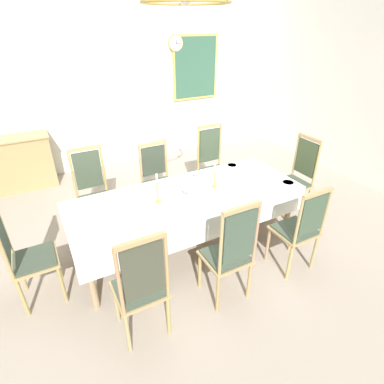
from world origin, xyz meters
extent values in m
cube|color=gray|center=(0.00, 0.00, -0.02)|extent=(7.09, 5.95, 0.04)
cube|color=silver|center=(0.00, 3.02, 1.69)|extent=(7.09, 0.08, 3.38)
cylinder|color=#9E8360|center=(-1.26, -0.48, 0.37)|extent=(0.07, 0.07, 0.74)
cylinder|color=tan|center=(1.26, -0.48, 0.37)|extent=(0.07, 0.07, 0.74)
cylinder|color=tan|center=(-1.26, 0.34, 0.37)|extent=(0.07, 0.07, 0.74)
cylinder|color=tan|center=(1.26, 0.34, 0.37)|extent=(0.07, 0.07, 0.74)
cube|color=tan|center=(0.00, -0.07, 0.70)|extent=(2.61, 0.90, 0.08)
cube|color=tan|center=(0.00, -0.07, 0.76)|extent=(2.73, 1.02, 0.03)
cube|color=white|center=(0.00, -0.07, 0.78)|extent=(2.75, 1.04, 0.00)
cube|color=white|center=(0.00, -0.58, 0.61)|extent=(2.75, 0.00, 0.32)
cube|color=white|center=(0.00, 0.44, 0.61)|extent=(2.75, 0.00, 0.32)
cube|color=white|center=(-1.37, -0.07, 0.61)|extent=(0.00, 1.04, 0.32)
cube|color=white|center=(1.37, -0.07, 0.61)|extent=(0.00, 1.04, 0.32)
cylinder|color=tan|center=(-1.11, -0.74, 0.24)|extent=(0.04, 0.04, 0.47)
cylinder|color=tan|center=(-0.73, -0.74, 0.24)|extent=(0.04, 0.04, 0.47)
cylinder|color=tan|center=(-1.11, -1.10, 0.24)|extent=(0.04, 0.04, 0.47)
cylinder|color=#9F8E4F|center=(-0.73, -1.10, 0.24)|extent=(0.04, 0.04, 0.47)
cube|color=tan|center=(-0.92, -0.92, 0.48)|extent=(0.44, 0.42, 0.03)
cube|color=#3A4637|center=(-0.92, -0.92, 0.51)|extent=(0.40, 0.38, 0.02)
cylinder|color=tan|center=(-1.11, -1.11, 0.83)|extent=(0.03, 0.03, 0.67)
cylinder|color=tan|center=(-0.72, -1.11, 0.83)|extent=(0.03, 0.03, 0.67)
cube|color=#3F4132|center=(-0.92, -1.11, 0.86)|extent=(0.34, 0.02, 0.51)
cube|color=tan|center=(-0.92, -1.11, 1.16)|extent=(0.40, 0.04, 0.04)
cylinder|color=tan|center=(-0.73, 0.60, 0.24)|extent=(0.04, 0.04, 0.47)
cylinder|color=#9E8562|center=(-1.11, 0.60, 0.24)|extent=(0.04, 0.04, 0.47)
cylinder|color=tan|center=(-0.73, 0.96, 0.24)|extent=(0.04, 0.04, 0.47)
cylinder|color=#A68350|center=(-1.11, 0.96, 0.24)|extent=(0.04, 0.04, 0.47)
cube|color=tan|center=(-0.92, 0.78, 0.48)|extent=(0.44, 0.42, 0.03)
cube|color=#3A4637|center=(-0.92, 0.78, 0.51)|extent=(0.40, 0.38, 0.02)
cylinder|color=tan|center=(-0.72, 0.97, 0.83)|extent=(0.03, 0.03, 0.66)
cylinder|color=tan|center=(-1.11, 0.97, 0.83)|extent=(0.03, 0.03, 0.66)
cube|color=#3C4836|center=(-0.92, 0.97, 0.86)|extent=(0.34, 0.02, 0.51)
cube|color=tan|center=(-0.92, 0.97, 1.16)|extent=(0.40, 0.04, 0.04)
cylinder|color=#A48C56|center=(-0.20, -0.74, 0.24)|extent=(0.04, 0.04, 0.47)
cylinder|color=tan|center=(0.18, -0.74, 0.24)|extent=(0.04, 0.04, 0.47)
cylinder|color=#9E844F|center=(-0.20, -1.10, 0.24)|extent=(0.04, 0.04, 0.47)
cylinder|color=tan|center=(0.18, -1.10, 0.24)|extent=(0.04, 0.04, 0.47)
cube|color=tan|center=(-0.01, -0.92, 0.48)|extent=(0.44, 0.42, 0.03)
cube|color=#3A4637|center=(-0.01, -0.92, 0.51)|extent=(0.40, 0.38, 0.02)
cylinder|color=tan|center=(-0.21, -1.11, 0.84)|extent=(0.03, 0.03, 0.68)
cylinder|color=tan|center=(0.18, -1.11, 0.84)|extent=(0.03, 0.03, 0.68)
cube|color=#3A4B3B|center=(-0.01, -1.11, 0.87)|extent=(0.34, 0.02, 0.52)
cube|color=tan|center=(-0.01, -1.11, 1.18)|extent=(0.40, 0.04, 0.04)
cylinder|color=tan|center=(0.18, 0.60, 0.24)|extent=(0.04, 0.04, 0.47)
cylinder|color=#A29055|center=(-0.20, 0.60, 0.24)|extent=(0.04, 0.04, 0.47)
cylinder|color=tan|center=(0.18, 0.96, 0.24)|extent=(0.04, 0.04, 0.47)
cylinder|color=tan|center=(-0.20, 0.96, 0.24)|extent=(0.04, 0.04, 0.47)
cube|color=tan|center=(-0.01, 0.78, 0.48)|extent=(0.44, 0.42, 0.03)
cube|color=#3A4637|center=(-0.01, 0.78, 0.51)|extent=(0.40, 0.38, 0.02)
cylinder|color=tan|center=(0.18, 0.97, 0.78)|extent=(0.03, 0.03, 0.56)
cylinder|color=tan|center=(-0.21, 0.97, 0.78)|extent=(0.03, 0.03, 0.56)
cube|color=#353F31|center=(-0.01, 0.97, 0.81)|extent=(0.34, 0.02, 0.43)
cube|color=tan|center=(-0.01, 0.97, 1.06)|extent=(0.40, 0.04, 0.04)
cylinder|color=#A1815F|center=(0.73, -0.74, 0.24)|extent=(0.04, 0.04, 0.47)
cylinder|color=tan|center=(1.11, -0.74, 0.24)|extent=(0.04, 0.04, 0.47)
cylinder|color=tan|center=(0.73, -1.10, 0.24)|extent=(0.04, 0.04, 0.47)
cylinder|color=#9E8F5D|center=(1.11, -1.10, 0.24)|extent=(0.04, 0.04, 0.47)
cube|color=tan|center=(0.92, -0.92, 0.48)|extent=(0.44, 0.42, 0.03)
cube|color=#3A4637|center=(0.92, -0.92, 0.51)|extent=(0.40, 0.38, 0.02)
cylinder|color=tan|center=(0.72, -1.11, 0.79)|extent=(0.03, 0.03, 0.58)
cylinder|color=#A28852|center=(1.11, -1.11, 0.79)|extent=(0.03, 0.03, 0.58)
cube|color=#394D39|center=(0.92, -1.11, 0.81)|extent=(0.34, 0.02, 0.44)
cube|color=tan|center=(0.92, -1.11, 1.07)|extent=(0.40, 0.04, 0.04)
cylinder|color=tan|center=(1.11, 0.60, 0.24)|extent=(0.04, 0.04, 0.47)
cylinder|color=tan|center=(0.73, 0.60, 0.24)|extent=(0.04, 0.04, 0.47)
cylinder|color=tan|center=(1.11, 0.96, 0.24)|extent=(0.04, 0.04, 0.47)
cylinder|color=#A29156|center=(0.73, 0.96, 0.24)|extent=(0.04, 0.04, 0.47)
cube|color=tan|center=(0.92, 0.78, 0.48)|extent=(0.44, 0.42, 0.03)
cube|color=#3A4637|center=(0.92, 0.78, 0.51)|extent=(0.40, 0.38, 0.02)
cylinder|color=tan|center=(1.11, 0.97, 0.84)|extent=(0.03, 0.03, 0.68)
cylinder|color=tan|center=(0.72, 0.97, 0.84)|extent=(0.03, 0.03, 0.68)
cube|color=#3C4B37|center=(0.92, 0.97, 0.87)|extent=(0.34, 0.02, 0.52)
cube|color=tan|center=(0.92, 0.97, 1.18)|extent=(0.40, 0.04, 0.04)
cylinder|color=tan|center=(-1.52, 0.12, 0.24)|extent=(0.04, 0.04, 0.47)
cylinder|color=#9E8C52|center=(-1.52, -0.26, 0.24)|extent=(0.04, 0.04, 0.47)
cylinder|color=#A08958|center=(-1.88, 0.12, 0.24)|extent=(0.04, 0.04, 0.47)
cylinder|color=#A39052|center=(-1.88, -0.26, 0.24)|extent=(0.04, 0.04, 0.47)
cube|color=tan|center=(-1.70, -0.07, 0.48)|extent=(0.42, 0.44, 0.03)
cube|color=#3A4637|center=(-1.70, -0.07, 0.51)|extent=(0.38, 0.40, 0.02)
cylinder|color=#A39351|center=(-1.89, 0.12, 0.85)|extent=(0.03, 0.03, 0.71)
cylinder|color=tan|center=(-1.89, -0.27, 0.85)|extent=(0.03, 0.03, 0.71)
cube|color=#334338|center=(-1.89, -0.07, 0.89)|extent=(0.02, 0.34, 0.54)
cylinder|color=tan|center=(1.52, -0.26, 0.24)|extent=(0.04, 0.04, 0.47)
cylinder|color=#A08C4F|center=(1.52, 0.12, 0.24)|extent=(0.04, 0.04, 0.47)
cylinder|color=#9E9253|center=(1.88, -0.26, 0.24)|extent=(0.04, 0.04, 0.47)
cylinder|color=tan|center=(1.88, 0.12, 0.24)|extent=(0.04, 0.04, 0.47)
cube|color=tan|center=(1.70, -0.07, 0.48)|extent=(0.42, 0.44, 0.03)
cube|color=#3A4637|center=(1.70, -0.07, 0.51)|extent=(0.38, 0.40, 0.02)
cylinder|color=tan|center=(1.89, -0.27, 0.82)|extent=(0.03, 0.03, 0.66)
cylinder|color=#A28B5A|center=(1.89, 0.12, 0.82)|extent=(0.03, 0.03, 0.66)
cube|color=#3C4C30|center=(1.89, -0.07, 0.86)|extent=(0.02, 0.34, 0.50)
cube|color=tan|center=(1.89, -0.07, 1.15)|extent=(0.04, 0.40, 0.04)
cylinder|color=white|center=(0.09, -0.07, 0.79)|extent=(0.17, 0.17, 0.02)
ellipsoid|color=white|center=(0.09, -0.07, 0.87)|extent=(0.31, 0.31, 0.14)
ellipsoid|color=white|center=(0.09, -0.07, 0.95)|extent=(0.28, 0.28, 0.11)
sphere|color=#4F725B|center=(0.09, -0.07, 1.00)|extent=(0.03, 0.03, 0.03)
cylinder|color=gold|center=(-0.37, -0.07, 0.79)|extent=(0.07, 0.07, 0.02)
cylinder|color=gold|center=(-0.37, -0.07, 0.90)|extent=(0.02, 0.02, 0.22)
cone|color=gold|center=(-0.37, -0.07, 1.02)|extent=(0.04, 0.04, 0.02)
cylinder|color=silver|center=(-0.37, -0.07, 1.08)|extent=(0.02, 0.02, 0.10)
cylinder|color=gold|center=(0.37, -0.07, 0.79)|extent=(0.07, 0.07, 0.02)
cylinder|color=gold|center=(0.37, -0.07, 0.88)|extent=(0.02, 0.02, 0.18)
cone|color=gold|center=(0.37, -0.07, 0.98)|extent=(0.04, 0.04, 0.02)
cylinder|color=silver|center=(0.37, -0.07, 1.04)|extent=(0.02, 0.02, 0.10)
cylinder|color=white|center=(1.22, -0.44, 0.79)|extent=(0.16, 0.16, 0.03)
cylinder|color=white|center=(1.22, -0.44, 0.80)|extent=(0.13, 0.13, 0.02)
torus|color=#4F725B|center=(1.22, -0.44, 0.81)|extent=(0.16, 0.16, 0.01)
cylinder|color=white|center=(0.90, 0.32, 0.79)|extent=(0.15, 0.15, 0.03)
cylinder|color=white|center=(0.90, 0.32, 0.80)|extent=(0.12, 0.12, 0.02)
torus|color=#4F725B|center=(0.90, 0.32, 0.81)|extent=(0.14, 0.14, 0.01)
cylinder|color=white|center=(-1.05, 0.28, 0.79)|extent=(0.14, 0.14, 0.03)
cylinder|color=white|center=(-1.05, 0.28, 0.79)|extent=(0.12, 0.12, 0.02)
torus|color=#4F725B|center=(-1.05, 0.28, 0.80)|extent=(0.14, 0.14, 0.01)
cube|color=gold|center=(1.33, -0.47, 0.78)|extent=(0.01, 0.14, 0.00)
ellipsoid|color=gold|center=(1.33, -0.39, 0.78)|extent=(0.03, 0.05, 0.01)
cube|color=gold|center=(1.00, 0.28, 0.78)|extent=(0.01, 0.14, 0.00)
ellipsoid|color=gold|center=(1.00, 0.37, 0.78)|extent=(0.03, 0.05, 0.01)
cube|color=tan|center=(-1.95, 2.70, 0.44)|extent=(1.40, 0.44, 0.88)
cube|color=#A18F4E|center=(-1.60, 2.92, 0.44)|extent=(0.59, 0.01, 0.70)
cylinder|color=#D1B251|center=(1.31, 2.95, 2.18)|extent=(0.29, 0.05, 0.29)
cylinder|color=white|center=(1.31, 2.92, 2.18)|extent=(0.26, 0.01, 0.26)
cube|color=black|center=(1.31, 2.91, 2.21)|extent=(0.01, 0.00, 0.07)
cube|color=black|center=(1.35, 2.91, 2.18)|extent=(0.10, 0.00, 0.01)
cube|color=#D1B251|center=(1.75, 2.96, 1.71)|extent=(0.99, 0.04, 1.22)
cube|color=#335E48|center=(1.75, 2.93, 1.71)|extent=(0.91, 0.01, 1.14)
torus|color=gold|center=(0.00, -0.07, 2.69)|extent=(0.80, 0.80, 0.02)
camera|label=1|loc=(-1.41, -2.83, 2.57)|focal=28.52mm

